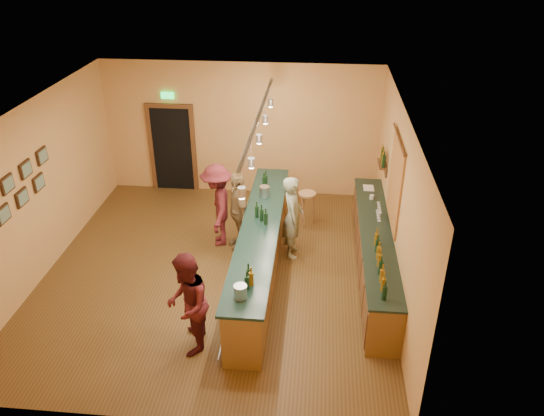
# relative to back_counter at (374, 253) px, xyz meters

# --- Properties ---
(floor) EXTENTS (7.00, 7.00, 0.00)m
(floor) POSITION_rel_back_counter_xyz_m (-2.97, -0.18, -0.49)
(floor) COLOR #4F3516
(floor) RESTS_ON ground
(ceiling) EXTENTS (6.50, 7.00, 0.02)m
(ceiling) POSITION_rel_back_counter_xyz_m (-2.97, -0.18, 2.71)
(ceiling) COLOR silver
(ceiling) RESTS_ON wall_back
(wall_back) EXTENTS (6.50, 0.02, 3.20)m
(wall_back) POSITION_rel_back_counter_xyz_m (-2.97, 3.32, 1.11)
(wall_back) COLOR #DC9052
(wall_back) RESTS_ON floor
(wall_front) EXTENTS (6.50, 0.02, 3.20)m
(wall_front) POSITION_rel_back_counter_xyz_m (-2.97, -3.68, 1.11)
(wall_front) COLOR #DC9052
(wall_front) RESTS_ON floor
(wall_left) EXTENTS (0.02, 7.00, 3.20)m
(wall_left) POSITION_rel_back_counter_xyz_m (-6.22, -0.18, 1.11)
(wall_left) COLOR #DC9052
(wall_left) RESTS_ON floor
(wall_right) EXTENTS (0.02, 7.00, 3.20)m
(wall_right) POSITION_rel_back_counter_xyz_m (0.28, -0.18, 1.11)
(wall_right) COLOR #DC9052
(wall_right) RESTS_ON floor
(doorway) EXTENTS (1.15, 0.09, 2.48)m
(doorway) POSITION_rel_back_counter_xyz_m (-4.67, 3.30, 0.64)
(doorway) COLOR black
(doorway) RESTS_ON wall_back
(tapestry) EXTENTS (0.03, 1.40, 1.60)m
(tapestry) POSITION_rel_back_counter_xyz_m (0.26, 0.22, 1.36)
(tapestry) COLOR maroon
(tapestry) RESTS_ON wall_right
(bottle_shelf) EXTENTS (0.17, 0.55, 0.54)m
(bottle_shelf) POSITION_rel_back_counter_xyz_m (0.20, 1.72, 1.18)
(bottle_shelf) COLOR #543919
(bottle_shelf) RESTS_ON wall_right
(picture_grid) EXTENTS (0.06, 2.20, 0.70)m
(picture_grid) POSITION_rel_back_counter_xyz_m (-6.18, -0.93, 1.46)
(picture_grid) COLOR #382111
(picture_grid) RESTS_ON wall_left
(back_counter) EXTENTS (0.60, 4.55, 1.27)m
(back_counter) POSITION_rel_back_counter_xyz_m (0.00, 0.00, 0.00)
(back_counter) COLOR brown
(back_counter) RESTS_ON floor
(tasting_bar) EXTENTS (0.73, 5.10, 1.38)m
(tasting_bar) POSITION_rel_back_counter_xyz_m (-2.13, -0.18, 0.12)
(tasting_bar) COLOR brown
(tasting_bar) RESTS_ON floor
(pendant_track) EXTENTS (0.11, 4.60, 0.50)m
(pendant_track) POSITION_rel_back_counter_xyz_m (-2.13, -0.18, 2.50)
(pendant_track) COLOR silver
(pendant_track) RESTS_ON ceiling
(bartender) EXTENTS (0.45, 0.65, 1.70)m
(bartender) POSITION_rel_back_counter_xyz_m (-1.58, 0.58, 0.37)
(bartender) COLOR gray
(bartender) RESTS_ON floor
(customer_a) EXTENTS (0.76, 0.92, 1.71)m
(customer_a) POSITION_rel_back_counter_xyz_m (-3.00, -2.26, 0.37)
(customer_a) COLOR #59191E
(customer_a) RESTS_ON floor
(customer_b) EXTENTS (0.76, 1.06, 1.67)m
(customer_b) POSITION_rel_back_counter_xyz_m (-2.68, 0.76, 0.35)
(customer_b) COLOR #997A51
(customer_b) RESTS_ON floor
(customer_c) EXTENTS (0.84, 1.23, 1.76)m
(customer_c) POSITION_rel_back_counter_xyz_m (-3.11, 0.86, 0.39)
(customer_c) COLOR #59191E
(customer_c) RESTS_ON floor
(bar_stool) EXTENTS (0.38, 0.38, 0.78)m
(bar_stool) POSITION_rel_back_counter_xyz_m (-1.33, 1.78, 0.15)
(bar_stool) COLOR #9F7A48
(bar_stool) RESTS_ON floor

